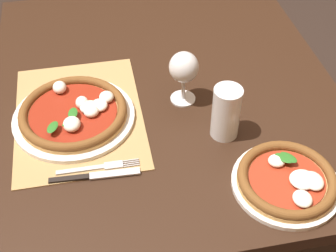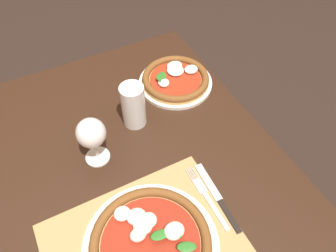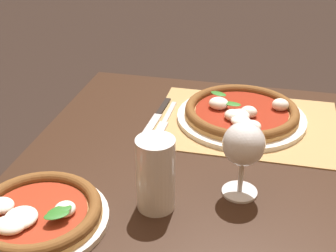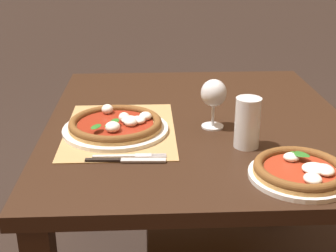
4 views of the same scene
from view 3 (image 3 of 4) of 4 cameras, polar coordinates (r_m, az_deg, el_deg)
name	(u,v)px [view 3 (image 3 of 4)]	position (r m, az deg, el deg)	size (l,w,h in m)	color
dining_table	(273,228)	(1.04, 12.72, -12.05)	(1.13, 0.98, 0.74)	black
paper_placemat	(245,123)	(1.18, 9.38, 0.36)	(0.45, 0.34, 0.00)	#A88451
pizza_near	(242,113)	(1.18, 8.95, 1.57)	(0.32, 0.32, 0.05)	silver
pizza_far	(37,214)	(0.88, -15.69, -10.32)	(0.25, 0.25, 0.04)	silver
wine_glass	(244,147)	(0.88, 9.20, -2.57)	(0.08, 0.08, 0.16)	silver
pint_glass	(156,175)	(0.86, -1.50, -6.04)	(0.07, 0.07, 0.15)	silver
fork	(165,120)	(1.17, -0.32, 0.74)	(0.02, 0.20, 0.00)	#B7B7BC
knife	(157,117)	(1.19, -1.36, 1.12)	(0.03, 0.22, 0.01)	black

